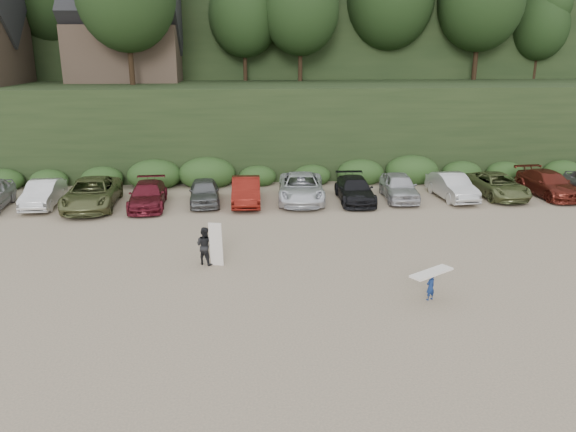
{
  "coord_description": "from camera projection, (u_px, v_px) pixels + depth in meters",
  "views": [
    {
      "loc": [
        -3.24,
        -20.81,
        8.5
      ],
      "look_at": [
        -1.41,
        3.0,
        1.3
      ],
      "focal_mm": 35.0,
      "sensor_mm": 36.0,
      "label": 1
    }
  ],
  "objects": [
    {
      "name": "hillside_backdrop",
      "position": [
        274.0,
        17.0,
        53.59
      ],
      "size": [
        90.0,
        41.5,
        28.0
      ],
      "color": "black",
      "rests_on": "ground"
    },
    {
      "name": "parked_cars",
      "position": [
        319.0,
        189.0,
        31.99
      ],
      "size": [
        39.33,
        6.27,
        1.62
      ],
      "color": "#A6A6AB",
      "rests_on": "ground"
    },
    {
      "name": "child_surfer",
      "position": [
        431.0,
        281.0,
        19.48
      ],
      "size": [
        1.76,
        1.38,
        1.07
      ],
      "color": "navy",
      "rests_on": "ground"
    },
    {
      "name": "ground",
      "position": [
        329.0,
        268.0,
        22.56
      ],
      "size": [
        120.0,
        120.0,
        0.0
      ],
      "primitive_type": "plane",
      "color": "tan",
      "rests_on": "ground"
    },
    {
      "name": "adult_surfer",
      "position": [
        206.0,
        246.0,
        22.71
      ],
      "size": [
        1.24,
        0.93,
        1.86
      ],
      "color": "black",
      "rests_on": "ground"
    }
  ]
}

